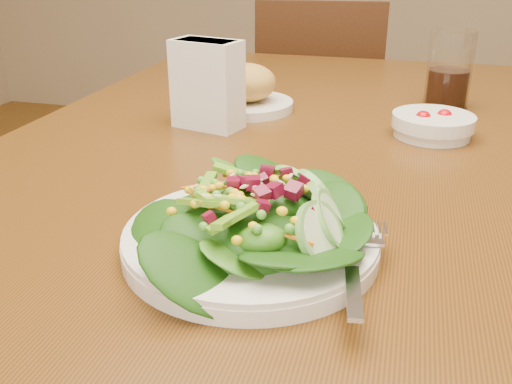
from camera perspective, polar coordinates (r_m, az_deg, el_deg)
dining_table at (r=0.90m, az=3.79°, el=-1.31°), size 0.90×1.40×0.75m
chair_far at (r=1.93m, az=6.17°, el=6.61°), size 0.44×0.45×0.87m
salad_plate at (r=0.55m, az=0.35°, el=-3.49°), size 0.26×0.25×0.07m
bread_plate at (r=1.03m, az=-0.87°, el=10.05°), size 0.16×0.16×0.08m
tomato_bowl at (r=0.93m, az=17.26°, el=6.43°), size 0.13×0.13×0.04m
drinking_glass at (r=1.09m, az=18.72°, el=11.00°), size 0.08×0.08×0.14m
napkin_holder at (r=0.92m, az=-4.90°, el=10.88°), size 0.12×0.08×0.14m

